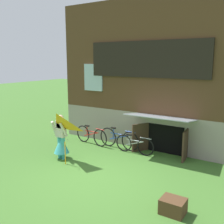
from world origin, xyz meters
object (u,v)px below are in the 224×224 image
at_px(bicycle_red, 91,135).
at_px(wooden_crate, 173,206).
at_px(bicycle_blue, 119,139).
at_px(bicycle_silver, 134,144).
at_px(person, 61,141).
at_px(kite, 57,127).

bearing_deg(bicycle_red, wooden_crate, -26.78).
bearing_deg(wooden_crate, bicycle_blue, 136.85).
bearing_deg(bicycle_silver, wooden_crate, -49.71).
bearing_deg(wooden_crate, person, 165.67).
bearing_deg(person, bicycle_blue, 83.17).
relative_size(kite, bicycle_blue, 0.93).
relative_size(bicycle_silver, bicycle_red, 0.93).
relative_size(bicycle_silver, bicycle_blue, 0.87).
height_order(kite, bicycle_red, kite).
distance_m(kite, wooden_crate, 4.30).
xyz_separation_m(kite, bicycle_blue, (0.76, 2.52, -0.91)).
bearing_deg(bicycle_blue, kite, -104.19).
xyz_separation_m(person, wooden_crate, (4.44, -1.13, -0.48)).
bearing_deg(bicycle_blue, wooden_crate, -40.52).
height_order(kite, wooden_crate, kite).
height_order(bicycle_blue, bicycle_red, bicycle_blue).
bearing_deg(kite, bicycle_red, 100.97).
height_order(kite, bicycle_blue, kite).
relative_size(person, wooden_crate, 2.91).
xyz_separation_m(kite, wooden_crate, (4.10, -0.61, -1.13)).
height_order(bicycle_red, wooden_crate, bicycle_red).
xyz_separation_m(bicycle_blue, wooden_crate, (3.34, -3.13, -0.22)).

